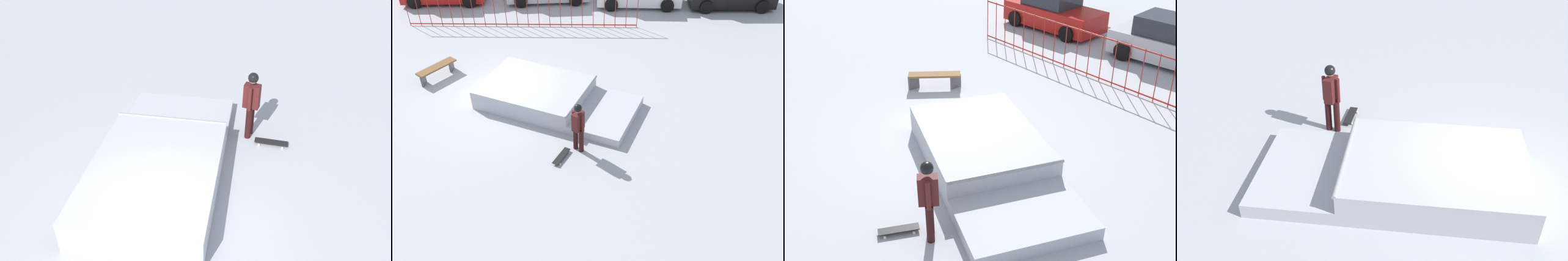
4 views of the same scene
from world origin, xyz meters
The scene contains 8 objects.
ground_plane centered at (0.00, 0.00, 0.00)m, with size 60.00×60.00×0.00m, color #A8AAB2.
skate_ramp centered at (1.69, -0.25, 0.32)m, with size 5.97×4.38×0.74m.
skater centered at (2.88, -2.65, 1.01)m, with size 0.40×0.44×1.73m.
skateboard centered at (2.37, -3.06, 0.08)m, with size 0.53×0.81×0.09m.
perimeter_fence centered at (0.00, 5.76, 0.77)m, with size 10.44×0.13×1.50m.
park_bench centered at (-2.67, 1.38, 0.36)m, with size 1.28×1.52×0.48m.
parked_car_red centered at (-4.35, 8.51, 0.72)m, with size 4.19×2.10×1.60m.
parked_car_silver centered at (0.84, 8.80, 0.72)m, with size 4.25×2.24×1.60m.
Camera 3 is at (9.14, -6.64, 6.55)m, focal length 45.89 mm.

